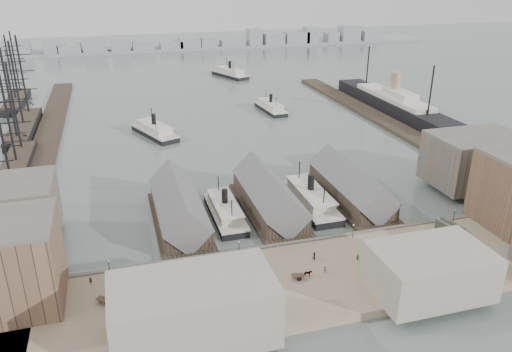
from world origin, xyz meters
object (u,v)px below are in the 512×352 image
object	(u,v)px
horse_cart_left	(110,295)
horse_cart_right	(434,266)
tram	(451,230)
ferry_docked_west	(225,211)
ocean_steamer	(393,103)
horse_cart_center	(304,274)

from	to	relation	value
horse_cart_left	horse_cart_right	size ratio (longest dim) A/B	0.95
tram	horse_cart_right	xyz separation A→B (m)	(-13.18, -12.00, -0.98)
ferry_docked_west	ocean_steamer	bearing A→B (deg)	39.75
horse_cart_left	horse_cart_right	xyz separation A→B (m)	(71.54, -9.44, -0.07)
horse_cart_left	ferry_docked_west	bearing A→B (deg)	-3.47
ferry_docked_west	ocean_steamer	distance (m)	136.58
horse_cart_center	horse_cart_right	distance (m)	30.19
ocean_steamer	tram	bearing A→B (deg)	-114.06
ferry_docked_west	horse_cart_center	bearing A→B (deg)	-75.25
ocean_steamer	horse_cart_right	size ratio (longest dim) A/B	20.91
horse_cart_left	horse_cart_right	world-z (taller)	horse_cart_left
ferry_docked_west	horse_cart_center	world-z (taller)	ferry_docked_west
ferry_docked_west	horse_cart_right	size ratio (longest dim) A/B	5.64
ferry_docked_west	horse_cart_left	distance (m)	45.77
horse_cart_left	horse_cart_center	world-z (taller)	horse_cart_left
tram	horse_cart_left	world-z (taller)	tram
ocean_steamer	horse_cart_right	distance (m)	145.04
ocean_steamer	horse_cart_left	bearing A→B (deg)	-138.83
ocean_steamer	horse_cart_center	world-z (taller)	ocean_steamer
ocean_steamer	ferry_docked_west	bearing A→B (deg)	-140.25
ocean_steamer	horse_cart_right	world-z (taller)	ocean_steamer
horse_cart_right	tram	bearing A→B (deg)	-41.78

